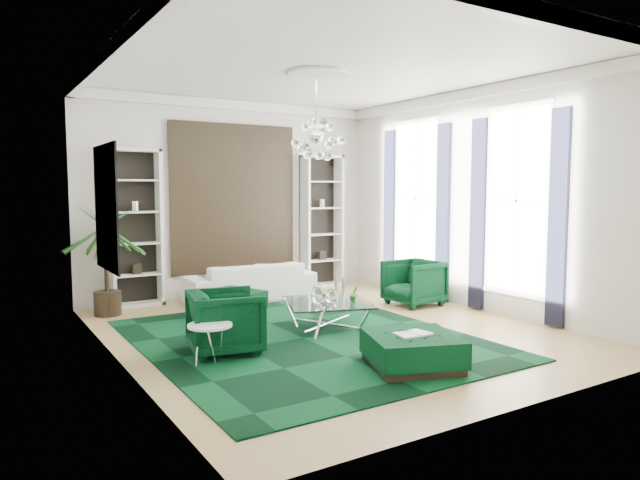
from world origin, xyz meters
TOP-DOWN VIEW (x-y plane):
  - floor at (0.00, 0.00)m, footprint 6.00×7.00m
  - ceiling at (0.00, 0.00)m, footprint 6.00×7.00m
  - wall_back at (0.00, 3.51)m, footprint 6.00×0.02m
  - wall_front at (0.00, -3.51)m, footprint 6.00×0.02m
  - wall_left at (-3.01, 0.00)m, footprint 0.02×7.00m
  - wall_right at (3.01, 0.00)m, footprint 0.02×7.00m
  - crown_molding at (0.00, 0.00)m, footprint 6.00×7.00m
  - ceiling_medallion at (0.00, 0.30)m, footprint 0.90×0.90m
  - tapestry at (0.00, 3.46)m, footprint 2.50×0.06m
  - shelving_left at (-1.95, 3.31)m, footprint 0.90×0.38m
  - shelving_right at (1.95, 3.31)m, footprint 0.90×0.38m
  - painting at (-2.97, 0.60)m, footprint 0.04×1.30m
  - window_near at (2.99, -0.90)m, footprint 0.03×1.10m
  - curtain_near_a at (2.96, -1.68)m, footprint 0.07×0.30m
  - curtain_near_b at (2.96, -0.12)m, footprint 0.07×0.30m
  - window_far at (2.99, 1.50)m, footprint 0.03×1.10m
  - curtain_far_a at (2.96, 0.72)m, footprint 0.07×0.30m
  - curtain_far_b at (2.96, 2.28)m, footprint 0.07×0.30m
  - rug at (-0.59, -0.25)m, footprint 4.20×5.00m
  - sofa at (0.00, 2.75)m, footprint 2.43×1.03m
  - armchair_left at (-1.76, -0.30)m, footprint 1.04×1.02m
  - armchair_right at (2.29, 0.74)m, footprint 0.92×0.89m
  - coffee_table at (0.03, 0.08)m, footprint 1.53×1.53m
  - ottoman_side at (-0.86, 1.70)m, footprint 1.16×1.16m
  - ottoman_front at (-0.15, -2.02)m, footprint 1.28×1.28m
  - book at (-0.15, -2.02)m, footprint 0.42×0.28m
  - side_table at (-2.14, -0.74)m, footprint 0.65×0.65m
  - palm at (-2.57, 2.80)m, footprint 1.79×1.79m
  - chandelier at (-0.08, 0.23)m, footprint 1.02×1.02m
  - table_plant at (0.33, -0.17)m, footprint 0.14×0.11m

SIDE VIEW (x-z plane):
  - floor at x=0.00m, z-range -0.02..0.00m
  - rug at x=-0.59m, z-range 0.00..0.02m
  - ottoman_side at x=-0.86m, z-range 0.00..0.40m
  - ottoman_front at x=-0.15m, z-range 0.00..0.40m
  - coffee_table at x=0.03m, z-range 0.00..0.41m
  - side_table at x=-2.14m, z-range 0.00..0.50m
  - sofa at x=0.00m, z-range 0.00..0.70m
  - armchair_left at x=-1.76m, z-range 0.00..0.81m
  - armchair_right at x=2.29m, z-range 0.00..0.81m
  - book at x=-0.15m, z-range 0.40..0.43m
  - table_plant at x=0.33m, z-range 0.41..0.65m
  - palm at x=-2.57m, z-range 0.00..2.40m
  - shelving_left at x=-1.95m, z-range 0.00..2.80m
  - shelving_right at x=1.95m, z-range 0.00..2.80m
  - curtain_near_a at x=2.96m, z-range 0.02..3.27m
  - curtain_near_b at x=2.96m, z-range 0.02..3.27m
  - curtain_far_a at x=2.96m, z-range 0.02..3.27m
  - curtain_far_b at x=2.96m, z-range 0.02..3.27m
  - painting at x=-2.97m, z-range 1.05..2.65m
  - wall_back at x=0.00m, z-range 0.00..3.80m
  - wall_front at x=0.00m, z-range 0.00..3.80m
  - wall_left at x=-3.01m, z-range 0.00..3.80m
  - wall_right at x=3.01m, z-range 0.00..3.80m
  - tapestry at x=0.00m, z-range 0.50..3.30m
  - window_near at x=2.99m, z-range 0.45..3.35m
  - window_far at x=2.99m, z-range 0.45..3.35m
  - chandelier at x=-0.08m, z-range 2.49..3.21m
  - crown_molding at x=0.00m, z-range 3.61..3.79m
  - ceiling_medallion at x=0.00m, z-range 3.75..3.79m
  - ceiling at x=0.00m, z-range 3.80..3.82m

